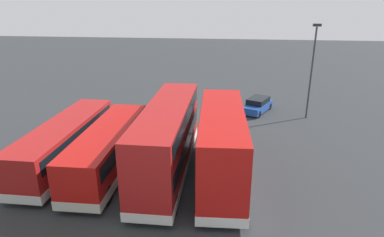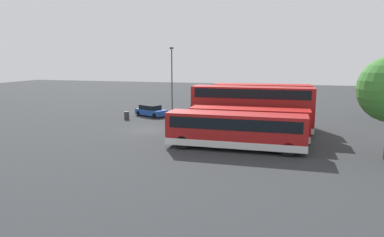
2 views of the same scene
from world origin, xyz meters
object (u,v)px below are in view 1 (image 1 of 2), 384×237
car_hatchback_silver (257,105)px  lamp_post_tall (312,65)px  bus_double_decker_near_end (222,145)px  bus_single_deck_third (109,148)px  bus_single_deck_fourth (66,141)px  bus_double_decker_second (168,138)px  waste_bin_yellow (227,101)px

car_hatchback_silver → lamp_post_tall: bearing=164.3°
bus_double_decker_near_end → bus_single_deck_third: size_ratio=0.98×
bus_single_deck_fourth → lamp_post_tall: (-18.30, -11.67, 3.44)m
bus_double_decker_second → lamp_post_tall: (-11.12, -12.14, 2.61)m
bus_single_deck_third → waste_bin_yellow: bus_single_deck_third is taller
bus_double_decker_near_end → waste_bin_yellow: bearing=-90.3°
bus_double_decker_near_end → waste_bin_yellow: 16.15m
bus_double_decker_second → car_hatchback_silver: size_ratio=2.60×
bus_double_decker_near_end → bus_single_deck_third: bearing=-3.7°
waste_bin_yellow → bus_single_deck_fourth: bearing=54.3°
bus_single_deck_third → bus_double_decker_second: bearing=-176.8°
lamp_post_tall → waste_bin_yellow: bearing=-22.8°
lamp_post_tall → waste_bin_yellow: (7.60, -3.20, -4.59)m
bus_single_deck_fourth → lamp_post_tall: 21.98m
car_hatchback_silver → waste_bin_yellow: bearing=-32.2°
bus_double_decker_near_end → car_hatchback_silver: (-3.12, -14.11, -1.75)m
bus_single_deck_third → bus_single_deck_fourth: size_ratio=0.94×
bus_double_decker_second → bus_single_deck_fourth: (7.18, -0.46, -0.83)m
bus_single_deck_third → bus_single_deck_fourth: (3.29, -0.68, 0.00)m
bus_double_decker_near_end → bus_single_deck_third: 7.39m
bus_single_deck_third → bus_single_deck_fourth: bearing=-11.6°
bus_single_deck_third → lamp_post_tall: lamp_post_tall is taller
bus_double_decker_second → car_hatchback_silver: (-6.56, -13.42, -1.75)m
bus_double_decker_near_end → bus_single_deck_fourth: size_ratio=0.92×
car_hatchback_silver → bus_double_decker_near_end: bearing=77.5°
lamp_post_tall → waste_bin_yellow: 9.44m
car_hatchback_silver → waste_bin_yellow: size_ratio=4.81×
bus_double_decker_second → waste_bin_yellow: (-3.52, -15.34, -1.98)m
bus_single_deck_third → lamp_post_tall: 19.74m
bus_single_deck_fourth → car_hatchback_silver: size_ratio=2.45×
car_hatchback_silver → lamp_post_tall: 6.45m
bus_double_decker_second → bus_single_deck_third: 3.98m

